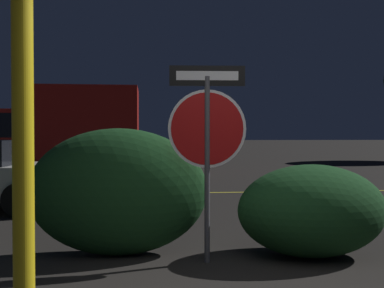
{
  "coord_description": "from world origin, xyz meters",
  "views": [
    {
      "loc": [
        -0.89,
        -3.01,
        1.39
      ],
      "look_at": [
        -0.21,
        4.68,
        1.24
      ],
      "focal_mm": 40.0,
      "sensor_mm": 36.0,
      "label": 1
    }
  ],
  "objects_px": {
    "yellow_pole_left": "(23,144)",
    "delivery_truck": "(62,129)",
    "hedge_bush_2": "(119,192)",
    "hedge_bush_3": "(312,210)",
    "stop_sign": "(207,127)"
  },
  "relations": [
    {
      "from": "hedge_bush_2",
      "to": "hedge_bush_3",
      "type": "distance_m",
      "value": 2.25
    },
    {
      "from": "hedge_bush_2",
      "to": "delivery_truck",
      "type": "xyz_separation_m",
      "value": [
        -3.02,
        11.33,
        0.91
      ]
    },
    {
      "from": "stop_sign",
      "to": "delivery_truck",
      "type": "relative_size",
      "value": 0.37
    },
    {
      "from": "yellow_pole_left",
      "to": "hedge_bush_2",
      "type": "xyz_separation_m",
      "value": [
        0.45,
        2.11,
        -0.6
      ]
    },
    {
      "from": "hedge_bush_3",
      "to": "yellow_pole_left",
      "type": "bearing_deg",
      "value": -145.06
    },
    {
      "from": "yellow_pole_left",
      "to": "delivery_truck",
      "type": "height_order",
      "value": "delivery_truck"
    },
    {
      "from": "hedge_bush_3",
      "to": "stop_sign",
      "type": "bearing_deg",
      "value": -174.22
    },
    {
      "from": "yellow_pole_left",
      "to": "hedge_bush_3",
      "type": "relative_size",
      "value": 1.55
    },
    {
      "from": "yellow_pole_left",
      "to": "delivery_truck",
      "type": "xyz_separation_m",
      "value": [
        -2.58,
        13.45,
        0.32
      ]
    },
    {
      "from": "stop_sign",
      "to": "hedge_bush_2",
      "type": "distance_m",
      "value": 1.3
    },
    {
      "from": "stop_sign",
      "to": "delivery_truck",
      "type": "xyz_separation_m",
      "value": [
        -4.02,
        11.71,
        0.17
      ]
    },
    {
      "from": "stop_sign",
      "to": "hedge_bush_3",
      "type": "bearing_deg",
      "value": 8.98
    },
    {
      "from": "hedge_bush_3",
      "to": "delivery_truck",
      "type": "height_order",
      "value": "delivery_truck"
    },
    {
      "from": "delivery_truck",
      "to": "stop_sign",
      "type": "bearing_deg",
      "value": -161.87
    },
    {
      "from": "stop_sign",
      "to": "hedge_bush_2",
      "type": "xyz_separation_m",
      "value": [
        -0.99,
        0.37,
        -0.74
      ]
    }
  ]
}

